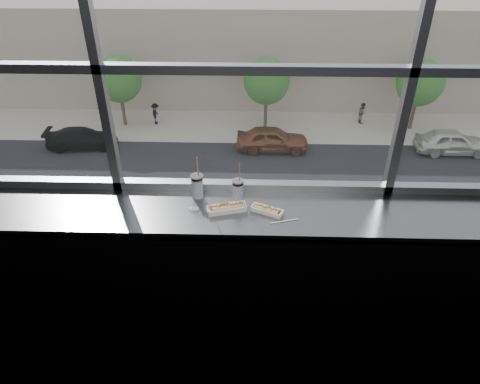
{
  "coord_description": "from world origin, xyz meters",
  "views": [
    {
      "loc": [
        -0.01,
        -1.19,
        2.82
      ],
      "look_at": [
        -0.08,
        1.23,
        1.25
      ],
      "focal_mm": 32.0,
      "sensor_mm": 36.0,
      "label": 1
    }
  ],
  "objects_px": {
    "loose_straw": "(284,221)",
    "pedestrian_d": "(363,111)",
    "car_far_b": "(272,135)",
    "car_far_a": "(81,135)",
    "tree_center": "(267,81)",
    "car_near_c": "(249,203)",
    "pedestrian_a": "(155,112)",
    "hotdog_tray_right": "(267,210)",
    "soda_cup_right": "(238,189)",
    "car_near_b": "(147,201)",
    "car_far_c": "(453,138)",
    "hotdog_tray_left": "(227,208)",
    "tree_right": "(420,83)",
    "wrapper": "(193,208)",
    "tree_left": "(118,79)",
    "soda_cup_left": "(197,185)",
    "car_near_d": "(417,205)"
  },
  "relations": [
    {
      "from": "soda_cup_right",
      "to": "tree_center",
      "type": "bearing_deg",
      "value": 87.74
    },
    {
      "from": "loose_straw",
      "to": "tree_center",
      "type": "bearing_deg",
      "value": 72.82
    },
    {
      "from": "hotdog_tray_left",
      "to": "tree_left",
      "type": "relative_size",
      "value": 0.05
    },
    {
      "from": "hotdog_tray_right",
      "to": "tree_right",
      "type": "distance_m",
      "value": 31.9
    },
    {
      "from": "car_far_b",
      "to": "car_near_b",
      "type": "xyz_separation_m",
      "value": [
        -6.97,
        -8.0,
        -0.16
      ]
    },
    {
      "from": "car_far_a",
      "to": "tree_center",
      "type": "xyz_separation_m",
      "value": [
        12.88,
        4.0,
        2.61
      ]
    },
    {
      "from": "car_far_c",
      "to": "hotdog_tray_left",
      "type": "bearing_deg",
      "value": 150.37
    },
    {
      "from": "car_far_b",
      "to": "car_near_b",
      "type": "distance_m",
      "value": 10.61
    },
    {
      "from": "hotdog_tray_left",
      "to": "car_far_a",
      "type": "height_order",
      "value": "hotdog_tray_left"
    },
    {
      "from": "car_far_a",
      "to": "car_far_b",
      "type": "bearing_deg",
      "value": -96.17
    },
    {
      "from": "hotdog_tray_right",
      "to": "car_far_c",
      "type": "height_order",
      "value": "hotdog_tray_right"
    },
    {
      "from": "loose_straw",
      "to": "car_far_a",
      "type": "distance_m",
      "value": 29.41
    },
    {
      "from": "tree_left",
      "to": "tree_right",
      "type": "distance_m",
      "value": 22.06
    },
    {
      "from": "car_far_c",
      "to": "pedestrian_a",
      "type": "distance_m",
      "value": 21.58
    },
    {
      "from": "tree_right",
      "to": "car_far_c",
      "type": "bearing_deg",
      "value": -69.51
    },
    {
      "from": "soda_cup_right",
      "to": "hotdog_tray_left",
      "type": "bearing_deg",
      "value": -118.75
    },
    {
      "from": "soda_cup_left",
      "to": "car_near_b",
      "type": "distance_m",
      "value": 20.28
    },
    {
      "from": "car_far_a",
      "to": "car_far_b",
      "type": "height_order",
      "value": "car_far_b"
    },
    {
      "from": "soda_cup_left",
      "to": "car_near_b",
      "type": "relative_size",
      "value": 0.06
    },
    {
      "from": "hotdog_tray_right",
      "to": "soda_cup_right",
      "type": "relative_size",
      "value": 0.74
    },
    {
      "from": "wrapper",
      "to": "soda_cup_left",
      "type": "bearing_deg",
      "value": 86.19
    },
    {
      "from": "soda_cup_right",
      "to": "tree_left",
      "type": "height_order",
      "value": "soda_cup_right"
    },
    {
      "from": "wrapper",
      "to": "car_far_a",
      "type": "distance_m",
      "value": 29.06
    },
    {
      "from": "tree_center",
      "to": "tree_left",
      "type": "bearing_deg",
      "value": 180.0
    },
    {
      "from": "car_far_a",
      "to": "car_far_b",
      "type": "distance_m",
      "value": 13.27
    },
    {
      "from": "car_far_a",
      "to": "tree_right",
      "type": "xyz_separation_m",
      "value": [
        24.01,
        4.0,
        2.62
      ]
    },
    {
      "from": "car_near_c",
      "to": "tree_center",
      "type": "relative_size",
      "value": 1.1
    },
    {
      "from": "car_far_a",
      "to": "pedestrian_a",
      "type": "height_order",
      "value": "pedestrian_a"
    },
    {
      "from": "loose_straw",
      "to": "pedestrian_d",
      "type": "xyz_separation_m",
      "value": [
        8.4,
        29.44,
        -11.11
      ]
    },
    {
      "from": "tree_left",
      "to": "tree_center",
      "type": "relative_size",
      "value": 1.02
    },
    {
      "from": "car_near_c",
      "to": "pedestrian_d",
      "type": "distance_m",
      "value": 15.68
    },
    {
      "from": "car_far_c",
      "to": "pedestrian_d",
      "type": "distance_m",
      "value": 7.11
    },
    {
      "from": "car_far_a",
      "to": "tree_right",
      "type": "bearing_deg",
      "value": -86.71
    },
    {
      "from": "pedestrian_a",
      "to": "tree_center",
      "type": "height_order",
      "value": "tree_center"
    },
    {
      "from": "car_far_a",
      "to": "car_near_d",
      "type": "distance_m",
      "value": 22.08
    },
    {
      "from": "hotdog_tray_right",
      "to": "car_far_a",
      "type": "distance_m",
      "value": 29.28
    },
    {
      "from": "car_far_a",
      "to": "pedestrian_d",
      "type": "distance_m",
      "value": 21.1
    },
    {
      "from": "hotdog_tray_left",
      "to": "wrapper",
      "type": "bearing_deg",
      "value": 162.95
    },
    {
      "from": "soda_cup_left",
      "to": "tree_left",
      "type": "distance_m",
      "value": 30.89
    },
    {
      "from": "car_far_b",
      "to": "car_near_b",
      "type": "height_order",
      "value": "car_far_b"
    },
    {
      "from": "car_far_a",
      "to": "tree_center",
      "type": "bearing_deg",
      "value": -78.91
    },
    {
      "from": "tree_left",
      "to": "pedestrian_a",
      "type": "bearing_deg",
      "value": 6.65
    },
    {
      "from": "soda_cup_left",
      "to": "tree_center",
      "type": "distance_m",
      "value": 29.43
    },
    {
      "from": "car_near_b",
      "to": "tree_right",
      "type": "distance_m",
      "value": 21.55
    },
    {
      "from": "soda_cup_right",
      "to": "tree_right",
      "type": "distance_m",
      "value": 31.87
    },
    {
      "from": "hotdog_tray_right",
      "to": "car_far_b",
      "type": "relative_size",
      "value": 0.03
    },
    {
      "from": "car_far_b",
      "to": "pedestrian_d",
      "type": "relative_size",
      "value": 3.51
    },
    {
      "from": "car_near_c",
      "to": "pedestrian_a",
      "type": "height_order",
      "value": "pedestrian_a"
    },
    {
      "from": "soda_cup_left",
      "to": "pedestrian_d",
      "type": "distance_m",
      "value": 32.5
    },
    {
      "from": "wrapper",
      "to": "tree_left",
      "type": "height_order",
      "value": "wrapper"
    }
  ]
}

